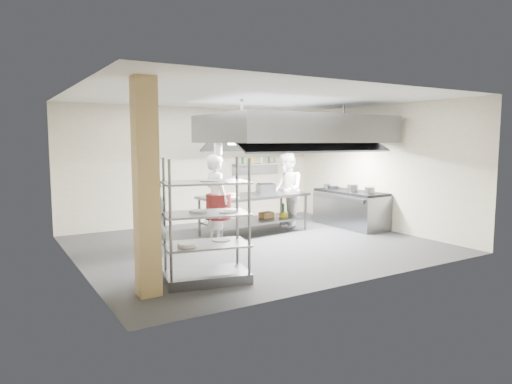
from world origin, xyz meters
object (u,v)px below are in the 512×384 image
cooking_range (350,210)px  chef_plating (154,228)px  chef_head (216,199)px  griddle (266,188)px  pass_rack (206,221)px  stockpot (353,188)px  chef_line (287,190)px  island (254,214)px

cooking_range → chef_plating: chef_plating is taller
chef_head → griddle: 1.81m
pass_rack → stockpot: size_ratio=7.06×
pass_rack → stockpot: (4.88, 2.03, 0.05)m
pass_rack → chef_plating: pass_rack is taller
chef_line → stockpot: (1.29, -0.96, 0.06)m
pass_rack → cooking_range: size_ratio=0.95×
griddle → stockpot: bearing=-17.7°
chef_plating → chef_head: bearing=145.6°
griddle → pass_rack: bearing=-126.3°
island → cooking_range: island is taller
chef_head → chef_plating: 2.66m
pass_rack → chef_line: bearing=52.3°
island → griddle: size_ratio=6.34×
stockpot → cooking_range: bearing=57.9°
griddle → stockpot: size_ratio=1.51×
pass_rack → chef_plating: (-0.66, 0.47, -0.13)m
cooking_range → pass_rack: bearing=-155.7°
pass_rack → chef_head: 2.62m
cooking_range → griddle: (-2.07, 0.71, 0.59)m
chef_head → chef_plating: chef_head is taller
island → stockpot: size_ratio=9.55×
cooking_range → chef_line: (-1.43, 0.73, 0.51)m
pass_rack → griddle: size_ratio=4.69×
cooking_range → griddle: bearing=161.0°
island → cooking_range: bearing=-17.1°
chef_line → stockpot: size_ratio=6.93×
chef_head → chef_line: size_ratio=1.01×
cooking_range → chef_plating: size_ratio=1.22×
chef_line → griddle: size_ratio=4.60×
island → chef_line: chef_line is taller
pass_rack → chef_line: size_ratio=1.02×
pass_rack → cooking_range: pass_rack is taller
island → cooking_range: size_ratio=1.28×
chef_line → griddle: (-0.63, -0.02, 0.08)m
pass_rack → chef_head: bearing=72.9°
chef_plating → chef_line: bearing=133.5°
pass_rack → chef_plating: bearing=157.2°
island → chef_plating: 3.93m
pass_rack → chef_head: (1.29, 2.27, -0.01)m
griddle → chef_plating: bearing=-136.8°
island → griddle: (0.45, 0.21, 0.55)m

